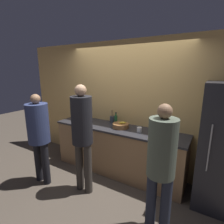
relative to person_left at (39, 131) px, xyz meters
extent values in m
plane|color=#4C4238|center=(1.01, 0.66, -0.99)|extent=(14.00, 14.00, 0.00)
cube|color=#E0B266|center=(1.01, 1.35, 0.31)|extent=(5.20, 0.06, 2.60)
cube|color=#9E754C|center=(1.01, 1.03, -0.54)|extent=(2.62, 0.64, 0.91)
cube|color=#28282D|center=(1.01, 1.03, -0.07)|extent=(2.65, 0.67, 0.03)
cylinder|color=#99999E|center=(2.60, 0.65, 0.04)|extent=(0.02, 0.02, 0.66)
cylinder|color=black|center=(-0.10, 0.00, -0.60)|extent=(0.13, 0.13, 0.79)
cylinder|color=black|center=(0.10, 0.00, -0.60)|extent=(0.13, 0.13, 0.79)
cylinder|color=navy|center=(0.00, 0.00, 0.14)|extent=(0.37, 0.37, 0.69)
sphere|color=#936B4C|center=(0.00, 0.00, 0.57)|extent=(0.16, 0.16, 0.16)
cylinder|color=#38332D|center=(0.72, 0.21, -0.56)|extent=(0.13, 0.13, 0.87)
cylinder|color=#38332D|center=(0.91, 0.21, -0.56)|extent=(0.13, 0.13, 0.87)
cylinder|color=black|center=(0.81, 0.21, 0.26)|extent=(0.34, 0.34, 0.76)
sphere|color=tan|center=(0.81, 0.21, 0.74)|extent=(0.18, 0.18, 0.18)
cylinder|color=#232838|center=(2.03, 0.08, -0.59)|extent=(0.13, 0.13, 0.80)
cylinder|color=#232838|center=(2.22, 0.08, -0.59)|extent=(0.13, 0.13, 0.80)
cylinder|color=#515B4C|center=(2.12, 0.08, 0.16)|extent=(0.33, 0.33, 0.70)
sphere|color=#936B4C|center=(2.12, 0.08, 0.60)|extent=(0.17, 0.17, 0.17)
cylinder|color=brown|center=(1.08, 1.02, 0.00)|extent=(0.31, 0.31, 0.09)
ellipsoid|color=yellow|center=(1.12, 1.02, 0.06)|extent=(0.15, 0.12, 0.04)
cylinder|color=#3D424C|center=(0.75, 1.25, 0.02)|extent=(0.10, 0.10, 0.13)
cylinder|color=#99754C|center=(0.74, 1.25, 0.11)|extent=(0.01, 0.05, 0.21)
cylinder|color=#99754C|center=(0.76, 1.25, 0.11)|extent=(0.03, 0.04, 0.21)
cylinder|color=#99754C|center=(0.75, 1.24, 0.11)|extent=(0.05, 0.01, 0.21)
cylinder|color=silver|center=(1.80, 0.85, 0.02)|extent=(0.07, 0.07, 0.13)
cylinder|color=silver|center=(1.80, 0.85, 0.10)|extent=(0.03, 0.03, 0.04)
cylinder|color=black|center=(1.80, 0.85, 0.13)|extent=(0.04, 0.04, 0.01)
cylinder|color=#236033|center=(0.87, 1.19, 0.04)|extent=(0.07, 0.07, 0.17)
cylinder|color=#236033|center=(0.87, 1.19, 0.15)|extent=(0.03, 0.03, 0.05)
cylinder|color=black|center=(0.87, 1.19, 0.19)|extent=(0.03, 0.03, 0.02)
cylinder|color=white|center=(1.48, 0.99, 0.00)|extent=(0.09, 0.09, 0.09)
camera|label=1|loc=(2.58, -1.82, 1.04)|focal=28.00mm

